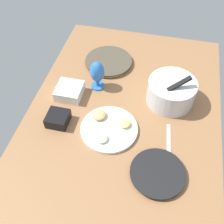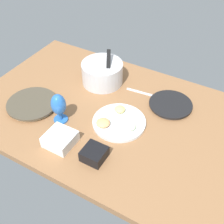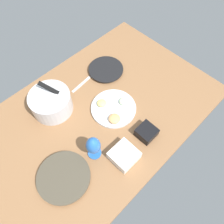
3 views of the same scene
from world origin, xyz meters
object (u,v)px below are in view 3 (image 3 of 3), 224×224
Objects in this scene: dinner_plate_right at (106,70)px; square_bowl_white at (124,155)px; hurricane_glass_blue at (93,146)px; fruit_platter at (113,109)px; dinner_plate_left at (64,177)px; square_bowl_black at (146,132)px; mixing_bowl at (51,102)px.

square_bowl_white reaches higher than dinner_plate_right.
hurricane_glass_blue is 1.26× the size of square_bowl_white.
hurricane_glass_blue is (-29.37, -13.68, 9.38)cm from fruit_platter.
square_bowl_black is at bearing -15.56° from dinner_plate_left.
dinner_plate_right is at bearing 54.22° from fruit_platter.
hurricane_glass_blue reaches higher than dinner_plate_right.
mixing_bowl is at bearing 59.98° from dinner_plate_left.
square_bowl_white is at bearing -125.13° from dinner_plate_right.
square_bowl_black is at bearing -108.75° from dinner_plate_right.
square_bowl_white reaches higher than fruit_platter.
dinner_plate_right is 67.74cm from square_bowl_white.
dinner_plate_right is 47.95cm from mixing_bowl.
mixing_bowl reaches higher than dinner_plate_left.
fruit_platter is 33.53cm from square_bowl_white.
mixing_bowl is 42.56cm from hurricane_glass_blue.
square_bowl_black is (1.41, -27.05, 1.99)cm from fruit_platter.
mixing_bowl reaches higher than square_bowl_black.
square_bowl_black is (20.34, 0.54, -0.14)cm from square_bowl_white.
square_bowl_white is 20.35cm from square_bowl_black.
dinner_plate_right is at bearing -1.14° from mixing_bowl.
dinner_plate_right is at bearing 40.01° from hurricane_glass_blue.
hurricane_glass_blue is 1.63× the size of square_bowl_black.
dinner_plate_right is 2.30× the size of square_bowl_black.
dinner_plate_left is 2.07× the size of square_bowl_white.
square_bowl_black is (-18.61, -54.83, 2.08)cm from dinner_plate_right.
hurricane_glass_blue reaches higher than square_bowl_white.
mixing_bowl is at bearing 117.40° from square_bowl_black.
dinner_plate_left is 1.00× the size of fruit_platter.
mixing_bowl is 1.45× the size of hurricane_glass_blue.
hurricane_glass_blue reaches higher than dinner_plate_left.
dinner_plate_right is 1.77× the size of square_bowl_white.
dinner_plate_left is 1.65× the size of hurricane_glass_blue.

